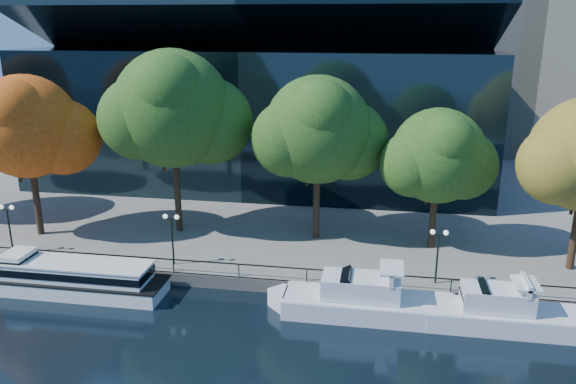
% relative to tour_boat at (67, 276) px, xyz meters
% --- Properties ---
extents(ground, '(160.00, 160.00, 0.00)m').
position_rel_tour_boat_xyz_m(ground, '(12.12, -0.72, -1.22)').
color(ground, black).
rests_on(ground, ground).
extents(promenade, '(90.00, 67.08, 1.00)m').
position_rel_tour_boat_xyz_m(promenade, '(12.12, 35.66, -0.72)').
color(promenade, slate).
rests_on(promenade, ground).
extents(railing, '(88.20, 0.08, 0.99)m').
position_rel_tour_boat_xyz_m(railing, '(12.12, 2.53, 0.72)').
color(railing, black).
rests_on(railing, promenade).
extents(convention_building, '(50.00, 24.57, 21.43)m').
position_rel_tour_boat_xyz_m(convention_building, '(8.12, 31.07, 7.29)').
color(convention_building, black).
rests_on(convention_building, ground).
extents(tour_boat, '(15.08, 3.36, 2.86)m').
position_rel_tour_boat_xyz_m(tour_boat, '(0.00, 0.00, 0.00)').
color(tour_boat, white).
rests_on(tour_boat, ground).
extents(cruiser_near, '(12.60, 3.24, 3.65)m').
position_rel_tour_boat_xyz_m(cruiser_near, '(21.11, 0.11, -0.08)').
color(cruiser_near, white).
rests_on(cruiser_near, ground).
extents(cruiser_far, '(10.79, 2.99, 3.52)m').
position_rel_tour_boat_xyz_m(cruiser_far, '(29.63, -0.04, -0.10)').
color(cruiser_far, white).
rests_on(cruiser_far, ground).
extents(tree_1, '(10.72, 8.79, 13.78)m').
position_rel_tour_boat_xyz_m(tree_1, '(-6.95, 7.92, 9.09)').
color(tree_1, black).
rests_on(tree_1, promenade).
extents(tree_2, '(12.38, 10.15, 15.80)m').
position_rel_tour_boat_xyz_m(tree_2, '(4.78, 10.73, 10.41)').
color(tree_2, black).
rests_on(tree_2, promenade).
extents(tree_3, '(11.07, 9.08, 13.81)m').
position_rel_tour_boat_xyz_m(tree_3, '(16.95, 11.08, 8.98)').
color(tree_3, black).
rests_on(tree_3, promenade).
extents(tree_4, '(9.40, 7.71, 11.49)m').
position_rel_tour_boat_xyz_m(tree_4, '(26.52, 10.50, 7.35)').
color(tree_4, black).
rests_on(tree_4, promenade).
extents(lamp_0, '(1.26, 0.36, 4.03)m').
position_rel_tour_boat_xyz_m(lamp_0, '(-6.92, 3.78, 2.76)').
color(lamp_0, black).
rests_on(lamp_0, promenade).
extents(lamp_1, '(1.26, 0.36, 4.03)m').
position_rel_tour_boat_xyz_m(lamp_1, '(6.67, 3.78, 2.76)').
color(lamp_1, black).
rests_on(lamp_1, promenade).
extents(lamp_2, '(1.26, 0.36, 4.03)m').
position_rel_tour_boat_xyz_m(lamp_2, '(26.19, 3.78, 2.76)').
color(lamp_2, black).
rests_on(lamp_2, promenade).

